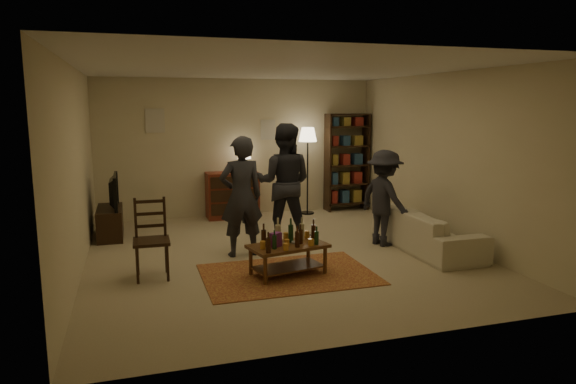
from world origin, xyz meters
name	(u,v)px	position (x,y,z in m)	size (l,w,h in m)	color
floor	(281,254)	(0.00, 0.00, 0.00)	(6.00, 6.00, 0.00)	#C6B793
room_shell	(206,125)	(-0.65, 2.98, 1.81)	(6.00, 6.00, 6.00)	beige
rug	(288,274)	(-0.17, -0.92, 0.01)	(2.20, 1.50, 0.01)	maroon
coffee_table	(288,247)	(-0.17, -0.92, 0.37)	(1.08, 0.74, 0.75)	brown
dining_chair	(151,235)	(-1.87, -0.47, 0.55)	(0.46, 0.46, 1.04)	black
tv_stand	(110,215)	(-2.44, 1.80, 0.38)	(0.40, 1.00, 1.06)	black
dresser	(233,194)	(-0.19, 2.71, 0.48)	(1.00, 0.50, 1.36)	maroon
bookshelf	(347,161)	(2.25, 2.78, 1.03)	(0.90, 0.34, 2.02)	black
floor_lamp	(308,141)	(1.33, 2.63, 1.49)	(0.36, 0.36, 1.75)	black
sofa	(426,230)	(2.20, -0.40, 0.30)	(2.08, 0.81, 0.61)	beige
person_left	(241,197)	(-0.56, 0.13, 0.88)	(0.64, 0.42, 1.76)	#27282F
person_right	(284,183)	(0.28, 0.78, 0.95)	(0.93, 0.72, 1.91)	#23232A
person_by_sofa	(384,198)	(1.70, 0.04, 0.75)	(0.97, 0.56, 1.51)	#23232A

